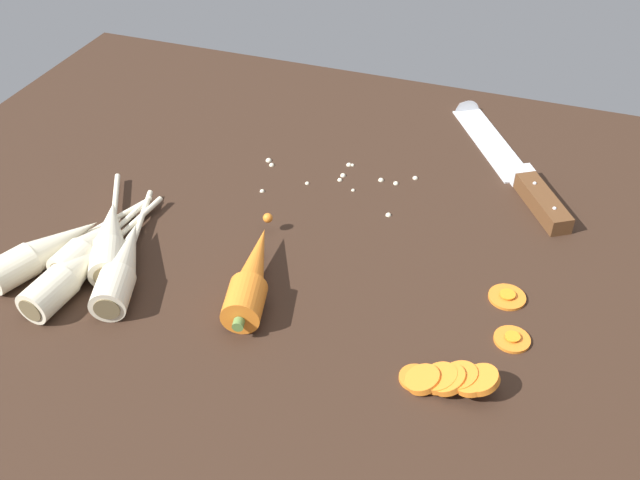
{
  "coord_description": "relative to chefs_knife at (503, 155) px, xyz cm",
  "views": [
    {
      "loc": [
        22.43,
        -64.98,
        55.31
      ],
      "look_at": [
        0.0,
        -2.0,
        1.5
      ],
      "focal_mm": 40.77,
      "sensor_mm": 36.0,
      "label": 1
    }
  ],
  "objects": [
    {
      "name": "parsnip_outer",
      "position": [
        -46.44,
        -40.46,
        1.33
      ],
      "size": [
        9.91,
        20.61,
        4.0
      ],
      "color": "beige",
      "rests_on": "ground_plane"
    },
    {
      "name": "carrot_slice_stray_near",
      "position": [
        4.74,
        -28.57,
        -0.29
      ],
      "size": [
        4.1,
        4.1,
        0.7
      ],
      "color": "orange",
      "rests_on": "ground_plane"
    },
    {
      "name": "mince_crumbs",
      "position": [
        -20.29,
        -12.28,
        -0.3
      ],
      "size": [
        21.26,
        10.62,
        0.83
      ],
      "color": "beige",
      "rests_on": "ground_plane"
    },
    {
      "name": "whole_carrot",
      "position": [
        -22.3,
        -36.64,
        1.45
      ],
      "size": [
        7.49,
        18.86,
        4.2
      ],
      "color": "orange",
      "rests_on": "ground_plane"
    },
    {
      "name": "parsnip_mid_right",
      "position": [
        -40.81,
        -36.01,
        1.33
      ],
      "size": [
        12.52,
        20.01,
        4.0
      ],
      "color": "beige",
      "rests_on": "ground_plane"
    },
    {
      "name": "parsnip_front",
      "position": [
        -42.06,
        -37.83,
        1.33
      ],
      "size": [
        4.71,
        17.25,
        4.0
      ],
      "color": "beige",
      "rests_on": "ground_plane"
    },
    {
      "name": "carrot_slice_stack",
      "position": [
        1.13,
        -43.04,
        0.45
      ],
      "size": [
        9.58,
        4.53,
        3.35
      ],
      "color": "orange",
      "rests_on": "ground_plane"
    },
    {
      "name": "ground_plane",
      "position": [
        -17.55,
        -25.57,
        -2.65
      ],
      "size": [
        120.0,
        90.0,
        4.0
      ],
      "primitive_type": "cube",
      "color": "#332116"
    },
    {
      "name": "parsnip_back",
      "position": [
        -41.29,
        -41.8,
        1.33
      ],
      "size": [
        5.26,
        23.71,
        4.0
      ],
      "color": "beige",
      "rests_on": "ground_plane"
    },
    {
      "name": "carrot_slice_stray_mid",
      "position": [
        6.15,
        -34.82,
        -0.29
      ],
      "size": [
        3.78,
        3.78,
        0.7
      ],
      "color": "orange",
      "rests_on": "ground_plane"
    },
    {
      "name": "chefs_knife",
      "position": [
        0.0,
        0.0,
        0.0
      ],
      "size": [
        21.14,
        31.28,
        4.18
      ],
      "color": "silver",
      "rests_on": "ground_plane"
    },
    {
      "name": "parsnip_mid_left",
      "position": [
        -36.89,
        -39.61,
        1.33
      ],
      "size": [
        9.48,
        22.1,
        4.0
      ],
      "color": "beige",
      "rests_on": "ground_plane"
    }
  ]
}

